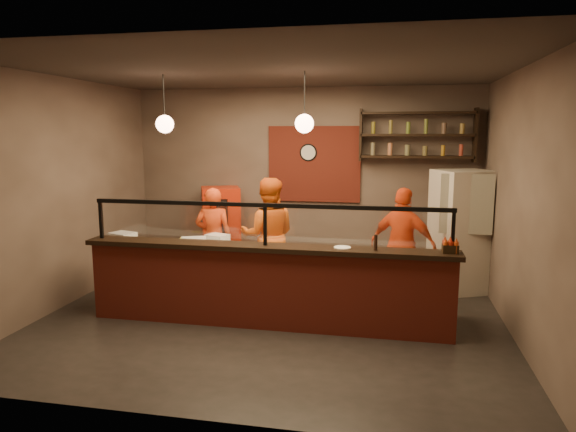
% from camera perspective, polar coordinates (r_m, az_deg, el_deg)
% --- Properties ---
extents(floor, '(6.00, 6.00, 0.00)m').
position_cam_1_polar(floor, '(6.95, -1.88, -11.29)').
color(floor, black).
rests_on(floor, ground).
extents(ceiling, '(6.00, 6.00, 0.00)m').
position_cam_1_polar(ceiling, '(6.55, -2.03, 15.93)').
color(ceiling, '#3B322D').
rests_on(ceiling, wall_back).
extents(wall_back, '(6.00, 0.00, 6.00)m').
position_cam_1_polar(wall_back, '(9.00, 1.67, 3.90)').
color(wall_back, '#735F54').
rests_on(wall_back, floor).
extents(wall_left, '(0.00, 5.00, 5.00)m').
position_cam_1_polar(wall_left, '(7.81, -23.95, 2.30)').
color(wall_left, '#735F54').
rests_on(wall_left, floor).
extents(wall_right, '(0.00, 5.00, 5.00)m').
position_cam_1_polar(wall_right, '(6.57, 24.46, 1.10)').
color(wall_right, '#735F54').
rests_on(wall_right, floor).
extents(wall_front, '(6.00, 0.00, 6.00)m').
position_cam_1_polar(wall_front, '(4.20, -9.73, -2.37)').
color(wall_front, '#735F54').
rests_on(wall_front, floor).
extents(brick_patch, '(1.60, 0.04, 1.30)m').
position_cam_1_polar(brick_patch, '(8.91, 2.92, 5.78)').
color(brick_patch, maroon).
rests_on(brick_patch, wall_back).
extents(service_counter, '(4.60, 0.25, 1.00)m').
position_cam_1_polar(service_counter, '(6.51, -2.50, -8.07)').
color(service_counter, maroon).
rests_on(service_counter, floor).
extents(counter_ledge, '(4.70, 0.37, 0.06)m').
position_cam_1_polar(counter_ledge, '(6.37, -2.54, -3.51)').
color(counter_ledge, black).
rests_on(counter_ledge, service_counter).
extents(worktop_cabinet, '(4.60, 0.75, 0.85)m').
position_cam_1_polar(worktop_cabinet, '(7.00, -1.52, -7.47)').
color(worktop_cabinet, gray).
rests_on(worktop_cabinet, floor).
extents(worktop, '(4.60, 0.75, 0.05)m').
position_cam_1_polar(worktop, '(6.88, -1.54, -3.87)').
color(worktop, silver).
rests_on(worktop, worktop_cabinet).
extents(sneeze_guard, '(4.50, 0.05, 0.52)m').
position_cam_1_polar(sneeze_guard, '(6.31, -2.56, -0.49)').
color(sneeze_guard, white).
rests_on(sneeze_guard, counter_ledge).
extents(wall_shelving, '(1.84, 0.28, 0.85)m').
position_cam_1_polar(wall_shelving, '(8.67, 14.13, 8.72)').
color(wall_shelving, black).
rests_on(wall_shelving, wall_back).
extents(wall_clock, '(0.30, 0.04, 0.30)m').
position_cam_1_polar(wall_clock, '(8.91, 2.28, 7.07)').
color(wall_clock, black).
rests_on(wall_clock, wall_back).
extents(pendant_left, '(0.24, 0.24, 0.77)m').
position_cam_1_polar(pendant_left, '(7.18, -13.53, 9.92)').
color(pendant_left, black).
rests_on(pendant_left, ceiling).
extents(pendant_right, '(0.24, 0.24, 0.77)m').
position_cam_1_polar(pendant_right, '(6.63, 1.83, 10.24)').
color(pendant_right, black).
rests_on(pendant_right, ceiling).
extents(cook_left, '(0.62, 0.44, 1.60)m').
position_cam_1_polar(cook_left, '(8.15, -8.25, -2.45)').
color(cook_left, '#ED4316').
rests_on(cook_left, floor).
extents(cook_mid, '(0.98, 0.83, 1.77)m').
position_cam_1_polar(cook_mid, '(7.83, -2.21, -2.19)').
color(cook_mid, orange).
rests_on(cook_mid, floor).
extents(cook_right, '(1.05, 0.72, 1.66)m').
position_cam_1_polar(cook_right, '(7.63, 12.65, -3.13)').
color(cook_right, '#EC4616').
rests_on(cook_right, floor).
extents(fridge, '(1.01, 0.98, 1.88)m').
position_cam_1_polar(fridge, '(8.34, 18.72, -1.60)').
color(fridge, beige).
rests_on(fridge, floor).
extents(red_cooler, '(0.82, 0.79, 1.50)m').
position_cam_1_polar(red_cooler, '(9.12, -7.44, -1.50)').
color(red_cooler, red).
rests_on(red_cooler, floor).
extents(pizza_dough, '(0.68, 0.68, 0.01)m').
position_cam_1_polar(pizza_dough, '(6.66, 3.93, -4.05)').
color(pizza_dough, '#EEE1CA').
rests_on(pizza_dough, worktop).
extents(prep_tub_a, '(0.38, 0.34, 0.16)m').
position_cam_1_polar(prep_tub_a, '(7.53, -17.89, -2.36)').
color(prep_tub_a, silver).
rests_on(prep_tub_a, worktop).
extents(prep_tub_b, '(0.34, 0.31, 0.14)m').
position_cam_1_polar(prep_tub_b, '(7.20, -7.85, -2.59)').
color(prep_tub_b, silver).
rests_on(prep_tub_b, worktop).
extents(prep_tub_c, '(0.39, 0.35, 0.16)m').
position_cam_1_polar(prep_tub_c, '(6.92, -10.42, -3.06)').
color(prep_tub_c, silver).
rests_on(prep_tub_c, worktop).
extents(rolling_pin, '(0.39, 0.07, 0.07)m').
position_cam_1_polar(rolling_pin, '(7.37, -10.44, -2.68)').
color(rolling_pin, '#F6FA29').
rests_on(rolling_pin, worktop).
extents(condiment_caddy, '(0.18, 0.15, 0.10)m').
position_cam_1_polar(condiment_caddy, '(6.24, 17.58, -3.47)').
color(condiment_caddy, black).
rests_on(condiment_caddy, counter_ledge).
extents(pepper_mill, '(0.05, 0.05, 0.19)m').
position_cam_1_polar(pepper_mill, '(6.15, 9.72, -2.92)').
color(pepper_mill, black).
rests_on(pepper_mill, counter_ledge).
extents(small_plate, '(0.26, 0.26, 0.01)m').
position_cam_1_polar(small_plate, '(6.23, 6.06, -3.51)').
color(small_plate, white).
rests_on(small_plate, counter_ledge).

